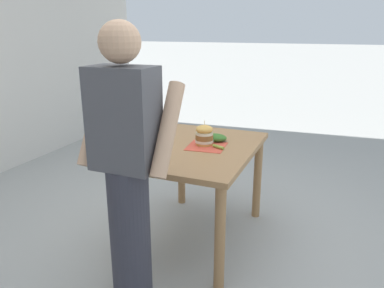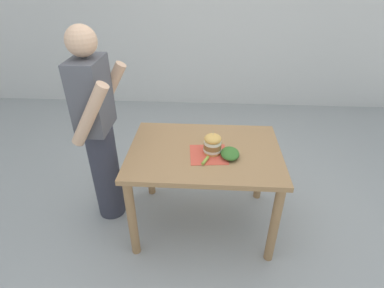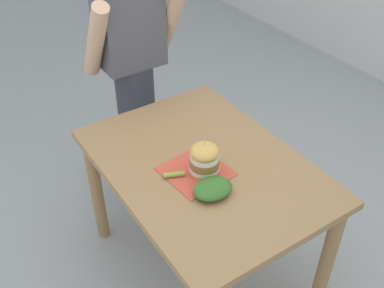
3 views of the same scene
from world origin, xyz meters
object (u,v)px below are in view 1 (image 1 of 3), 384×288
diner_across_table (127,170)px  side_salad (216,138)px  patio_table (197,162)px  pickle_spear (218,147)px  sandwich (204,135)px

diner_across_table → side_salad: bearing=-99.0°
patio_table → side_salad: side_salad is taller
pickle_spear → side_salad: (0.08, -0.18, 0.01)m
patio_table → side_salad: size_ratio=6.63×
side_salad → diner_across_table: diner_across_table is taller
pickle_spear → diner_across_table: (0.25, 0.87, 0.09)m
side_salad → pickle_spear: bearing=114.7°
sandwich → diner_across_table: bearing=82.6°
sandwich → diner_across_table: size_ratio=0.11×
patio_table → sandwich: (-0.04, -0.06, 0.20)m
patio_table → pickle_spear: size_ratio=12.33×
side_salad → diner_across_table: 1.07m
pickle_spear → side_salad: 0.20m
side_salad → patio_table: bearing=66.2°
patio_table → side_salad: bearing=-113.8°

